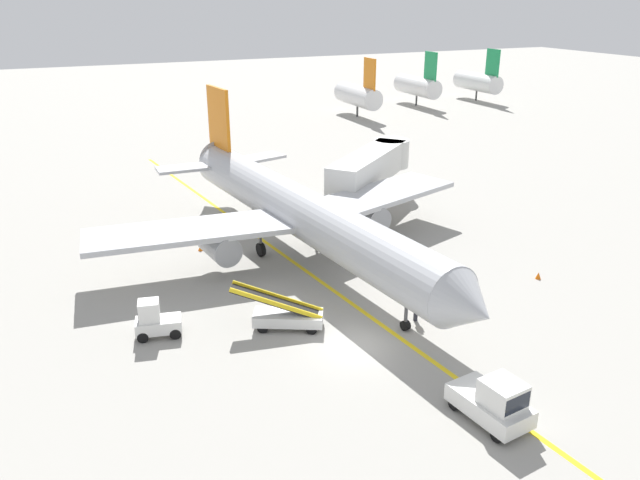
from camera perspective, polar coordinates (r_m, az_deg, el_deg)
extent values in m
plane|color=#9E9B93|center=(33.42, 3.47, -9.50)|extent=(300.00, 300.00, 0.00)
cube|color=yellow|center=(38.02, 2.34, -5.40)|extent=(9.50, 79.50, 0.01)
cylinder|color=#B2B5BA|center=(42.35, -1.67, 2.55)|extent=(6.73, 30.18, 3.30)
cone|color=#B2B5BA|center=(30.37, 13.58, -6.06)|extent=(3.49, 2.76, 3.23)
cone|color=#B2B5BA|center=(56.56, -9.92, 7.53)|extent=(3.44, 3.14, 3.14)
cube|color=#B2B5BA|center=(47.54, 5.35, 4.09)|extent=(13.72, 8.32, 0.36)
cylinder|color=gray|center=(46.17, 4.38, 2.28)|extent=(2.26, 3.40, 1.90)
cube|color=#B2B5BA|center=(40.93, -11.89, 0.80)|extent=(13.36, 5.60, 0.36)
cylinder|color=gray|center=(40.92, -9.16, -0.51)|extent=(2.26, 3.40, 1.90)
cube|color=orange|center=(53.61, -9.21, 10.81)|extent=(0.74, 4.01, 5.20)
cube|color=#B2B5BA|center=(55.18, -5.93, 7.39)|extent=(5.59, 3.44, 0.24)
cube|color=#B2B5BA|center=(53.02, -11.83, 6.46)|extent=(5.25, 2.33, 0.24)
cylinder|color=#4C4C51|center=(34.30, 7.87, -5.83)|extent=(0.20, 0.20, 3.12)
cylinder|color=black|center=(34.90, 7.77, -7.70)|extent=(0.41, 0.60, 0.56)
cylinder|color=#4C4C51|center=(45.64, -0.47, 1.47)|extent=(0.20, 0.20, 3.12)
cylinder|color=black|center=(46.02, -0.47, 0.20)|extent=(0.46, 0.99, 0.96)
cylinder|color=#4C4C51|center=(43.72, -5.45, 0.45)|extent=(0.20, 0.20, 3.12)
cylinder|color=black|center=(44.12, -5.40, -0.86)|extent=(0.46, 0.99, 0.96)
cube|color=black|center=(31.49, 11.13, -4.10)|extent=(2.90, 1.32, 0.60)
cube|color=silver|center=(53.05, 4.43, 6.58)|extent=(10.85, 9.72, 2.50)
cylinder|color=silver|center=(58.24, 6.50, 7.86)|extent=(3.20, 3.20, 2.50)
cylinder|color=#59595B|center=(52.12, 3.63, 3.55)|extent=(0.56, 0.56, 2.35)
cube|color=#333338|center=(52.41, 3.61, 2.59)|extent=(1.80, 1.40, 0.50)
cube|color=silver|center=(28.80, 15.15, -14.28)|extent=(2.34, 3.81, 0.80)
cube|color=silver|center=(27.94, 16.29, -13.28)|extent=(1.71, 1.80, 1.10)
cube|color=black|center=(27.54, 17.49, -14.00)|extent=(1.42, 0.26, 0.77)
cylinder|color=black|center=(28.91, 18.07, -15.48)|extent=(0.29, 0.62, 0.60)
cylinder|color=black|center=(27.89, 15.79, -16.73)|extent=(0.29, 0.62, 0.60)
cylinder|color=black|center=(30.21, 14.42, -13.26)|extent=(0.29, 0.62, 0.60)
cylinder|color=black|center=(29.24, 12.12, -14.34)|extent=(0.29, 0.62, 0.60)
cube|color=silver|center=(34.97, -14.46, -7.48)|extent=(2.61, 1.76, 0.70)
cube|color=silver|center=(34.58, -15.29, -6.22)|extent=(1.27, 1.24, 1.10)
cube|color=black|center=(34.62, -16.15, -6.28)|extent=(0.28, 0.97, 0.77)
cylinder|color=black|center=(34.71, -15.82, -8.52)|extent=(0.63, 0.34, 0.60)
cylinder|color=black|center=(35.68, -15.75, -7.65)|extent=(0.63, 0.34, 0.60)
cylinder|color=black|center=(34.62, -13.02, -8.32)|extent=(0.63, 0.34, 0.60)
cylinder|color=black|center=(35.58, -13.04, -7.45)|extent=(0.63, 0.34, 0.60)
cube|color=silver|center=(34.72, -2.91, -7.08)|extent=(4.07, 3.07, 0.60)
cylinder|color=black|center=(34.46, -5.23, -7.95)|extent=(0.63, 0.47, 0.60)
cylinder|color=black|center=(35.56, -4.96, -6.95)|extent=(0.63, 0.47, 0.60)
cylinder|color=black|center=(34.21, -0.77, -8.09)|extent=(0.63, 0.47, 0.60)
cylinder|color=black|center=(35.32, -0.64, -7.07)|extent=(0.63, 0.47, 0.60)
cube|color=black|center=(34.33, -3.95, -5.65)|extent=(4.86, 3.08, 1.76)
cube|color=yellow|center=(33.88, -4.04, -5.82)|extent=(4.50, 2.36, 1.84)
cube|color=yellow|center=(34.68, -3.87, -5.14)|extent=(4.50, 2.36, 1.84)
cylinder|color=#26262D|center=(35.86, 8.70, -6.64)|extent=(0.24, 0.24, 0.85)
cube|color=orange|center=(35.54, 8.76, -5.64)|extent=(0.36, 0.22, 0.56)
sphere|color=#9E7051|center=(35.36, 8.79, -5.08)|extent=(0.20, 0.20, 0.20)
sphere|color=yellow|center=(35.34, 8.80, -4.99)|extent=(0.24, 0.24, 0.24)
cone|color=orange|center=(45.73, -10.82, -0.69)|extent=(0.36, 0.36, 0.44)
cone|color=orange|center=(42.92, 19.24, -3.07)|extent=(0.36, 0.36, 0.44)
cylinder|color=silver|center=(95.52, 3.45, 12.96)|extent=(3.00, 10.00, 3.00)
cylinder|color=#3F3F3F|center=(95.89, 3.41, 11.61)|extent=(0.30, 0.30, 1.60)
cube|color=orange|center=(92.01, 4.54, 14.81)|extent=(0.24, 3.20, 4.40)
cylinder|color=silver|center=(106.72, 8.83, 13.65)|extent=(3.00, 10.00, 3.00)
cylinder|color=#3F3F3F|center=(107.05, 8.76, 12.43)|extent=(0.30, 0.30, 1.60)
cube|color=#198C4C|center=(103.41, 10.02, 15.30)|extent=(0.24, 3.20, 4.40)
cylinder|color=silver|center=(113.96, 14.13, 13.76)|extent=(3.00, 10.00, 3.00)
cylinder|color=#3F3F3F|center=(114.27, 14.02, 12.62)|extent=(0.30, 0.30, 1.60)
cube|color=#198C4C|center=(110.86, 15.43, 15.27)|extent=(0.24, 3.20, 4.40)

